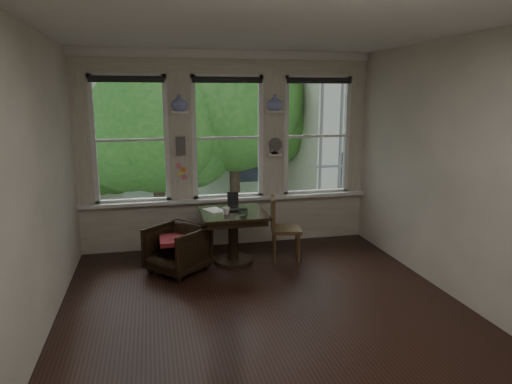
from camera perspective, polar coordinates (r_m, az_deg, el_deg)
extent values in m
plane|color=black|center=(5.41, 0.72, -13.69)|extent=(4.50, 4.50, 0.00)
plane|color=silver|center=(4.92, 0.82, 19.66)|extent=(4.50, 4.50, 0.00)
plane|color=silver|center=(7.13, -3.56, 5.17)|extent=(4.50, 0.00, 4.50)
plane|color=silver|center=(2.87, 11.58, -5.33)|extent=(4.50, 0.00, 4.50)
plane|color=silver|center=(4.93, -25.56, 0.96)|extent=(0.00, 4.50, 4.50)
plane|color=silver|center=(5.90, 22.55, 2.85)|extent=(0.00, 4.50, 4.50)
cube|color=white|center=(6.90, -9.52, 9.80)|extent=(0.26, 0.16, 0.03)
cube|color=white|center=(7.14, 2.35, 10.02)|extent=(0.26, 0.16, 0.03)
cube|color=#59544F|center=(6.97, -9.40, 5.70)|extent=(0.14, 0.06, 0.28)
imported|color=white|center=(6.90, -9.56, 10.96)|extent=(0.24, 0.24, 0.25)
imported|color=white|center=(7.14, 2.35, 11.14)|extent=(0.24, 0.24, 0.25)
imported|color=black|center=(6.27, -9.81, -7.05)|extent=(0.98, 0.97, 0.64)
cube|color=maroon|center=(6.22, -9.86, -5.91)|extent=(0.45, 0.45, 0.06)
imported|color=black|center=(6.39, -2.47, -2.35)|extent=(0.33, 0.21, 0.03)
imported|color=white|center=(6.24, -3.74, -2.38)|extent=(0.12, 0.12, 0.10)
imported|color=white|center=(6.09, -1.60, -2.69)|extent=(0.16, 0.16, 0.10)
cube|color=black|center=(6.64, -2.90, -0.94)|extent=(0.17, 0.10, 0.22)
cube|color=silver|center=(6.50, -5.22, -2.25)|extent=(0.32, 0.36, 0.00)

